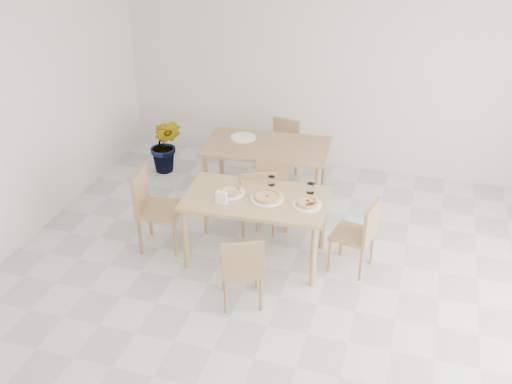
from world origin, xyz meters
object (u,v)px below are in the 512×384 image
(chair_west, at_px, (152,204))
(plate_pepperoni, at_px, (307,205))
(plate_empty, at_px, (243,138))
(second_table, at_px, (267,151))
(plate_mushroom, at_px, (231,193))
(main_table, at_px, (256,204))
(chair_back_s, at_px, (258,196))
(chair_south, at_px, (242,267))
(tumbler_b, at_px, (271,181))
(napkin_holder, at_px, (221,198))
(pizza_pepperoni, at_px, (307,203))
(potted_plant, at_px, (166,145))
(pizza_margherita, at_px, (267,197))
(plate_margherita, at_px, (267,198))
(tumbler_a, at_px, (310,188))
(chair_north, at_px, (272,188))
(pizza_mushroom, at_px, (231,191))
(chair_east, at_px, (360,232))
(chair_back_n, at_px, (283,144))

(chair_west, distance_m, plate_pepperoni, 1.70)
(plate_empty, bearing_deg, second_table, -19.13)
(chair_west, bearing_deg, plate_mushroom, -94.70)
(main_table, height_order, chair_back_s, chair_back_s)
(chair_south, height_order, tumbler_b, tumbler_b)
(plate_pepperoni, distance_m, napkin_holder, 0.86)
(pizza_pepperoni, relative_size, napkin_holder, 2.05)
(chair_south, distance_m, potted_plant, 3.07)
(chair_west, xyz_separation_m, pizza_margherita, (1.27, 0.07, 0.25))
(plate_margherita, height_order, tumbler_b, tumbler_b)
(main_table, distance_m, second_table, 1.29)
(tumbler_a, relative_size, potted_plant, 0.13)
(chair_west, bearing_deg, plate_margherita, -96.45)
(main_table, xyz_separation_m, pizza_margherita, (0.12, -0.01, 0.12))
(main_table, distance_m, plate_pepperoni, 0.55)
(chair_north, xyz_separation_m, pizza_mushroom, (-0.24, -0.78, 0.33))
(chair_south, bearing_deg, plate_margherita, -114.30)
(pizza_margherita, xyz_separation_m, pizza_mushroom, (-0.39, 0.00, 0.00))
(tumbler_b, relative_size, napkin_holder, 0.70)
(second_table, bearing_deg, pizza_mushroom, -95.25)
(chair_west, xyz_separation_m, second_table, (0.90, 1.35, 0.14))
(pizza_pepperoni, xyz_separation_m, tumbler_a, (-0.02, 0.27, 0.02))
(plate_pepperoni, bearing_deg, chair_south, -118.84)
(chair_north, bearing_deg, potted_plant, 137.90)
(main_table, bearing_deg, tumbler_b, 72.11)
(chair_south, relative_size, second_table, 0.51)
(chair_north, distance_m, tumbler_b, 0.59)
(pizza_pepperoni, bearing_deg, plate_empty, 128.53)
(plate_margherita, distance_m, tumbler_b, 0.32)
(plate_margherita, height_order, tumbler_a, tumbler_a)
(chair_north, bearing_deg, napkin_holder, -120.21)
(napkin_holder, bearing_deg, plate_mushroom, 85.24)
(chair_west, bearing_deg, chair_east, -95.07)
(plate_mushroom, height_order, plate_empty, same)
(pizza_margherita, relative_size, pizza_pepperoni, 1.08)
(chair_north, xyz_separation_m, chair_back_n, (-0.19, 1.22, 0.00))
(chair_west, xyz_separation_m, potted_plant, (-0.62, 1.71, -0.13))
(napkin_holder, xyz_separation_m, plate_empty, (-0.29, 1.62, -0.06))
(chair_south, xyz_separation_m, chair_west, (-1.25, 0.72, 0.07))
(plate_margherita, distance_m, pizza_margherita, 0.02)
(plate_margherita, xyz_separation_m, plate_pepperoni, (0.42, -0.01, 0.00))
(chair_south, height_order, tumbler_a, tumbler_a)
(main_table, bearing_deg, plate_mushroom, 177.71)
(pizza_margherita, bearing_deg, plate_pepperoni, -1.28)
(plate_pepperoni, height_order, second_table, plate_pepperoni)
(tumbler_b, distance_m, chair_back_s, 0.43)
(pizza_margherita, bearing_deg, plate_margherita, 180.00)
(napkin_holder, bearing_deg, plate_pepperoni, 15.15)
(chair_south, relative_size, napkin_holder, 5.64)
(pizza_margherita, height_order, chair_back_n, pizza_margherita)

